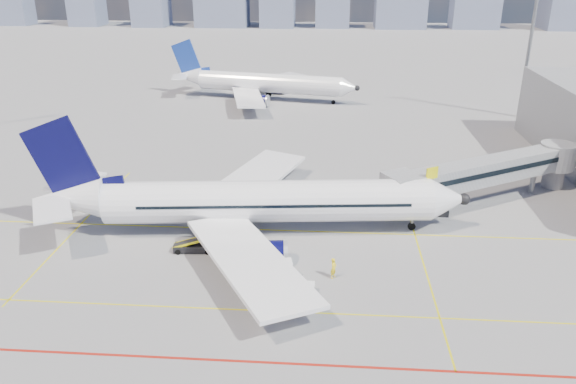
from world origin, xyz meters
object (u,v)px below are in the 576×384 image
at_px(cargo_dolly, 275,270).
at_px(belt_loader, 195,246).
at_px(baggage_tug, 300,286).
at_px(main_aircraft, 250,202).
at_px(ramp_worker, 334,268).
at_px(second_aircraft, 261,83).

distance_m(cargo_dolly, belt_loader, 9.09).
bearing_deg(baggage_tug, main_aircraft, 117.63).
bearing_deg(cargo_dolly, ramp_worker, -3.80).
xyz_separation_m(belt_loader, ramp_worker, (12.84, -3.76, 0.38)).
relative_size(baggage_tug, ramp_worker, 1.13).
bearing_deg(cargo_dolly, baggage_tug, -53.62).
distance_m(baggage_tug, cargo_dolly, 2.99).
xyz_separation_m(second_aircraft, baggage_tug, (11.09, -67.76, -2.53)).
height_order(belt_loader, ramp_worker, belt_loader).
height_order(second_aircraft, cargo_dolly, second_aircraft).
bearing_deg(belt_loader, cargo_dolly, -33.47).
height_order(main_aircraft, cargo_dolly, main_aircraft).
xyz_separation_m(baggage_tug, cargo_dolly, (-2.22, 1.99, 0.24)).
xyz_separation_m(baggage_tug, belt_loader, (-10.13, 6.44, -0.15)).
bearing_deg(main_aircraft, cargo_dolly, -75.49).
xyz_separation_m(second_aircraft, ramp_worker, (13.79, -65.08, -2.29)).
bearing_deg(main_aircraft, baggage_tug, -68.90).
height_order(cargo_dolly, ramp_worker, ramp_worker).
bearing_deg(baggage_tug, belt_loader, 148.40).
bearing_deg(cargo_dolly, second_aircraft, 85.82).
relative_size(second_aircraft, baggage_tug, 17.55).
distance_m(second_aircraft, cargo_dolly, 66.41).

